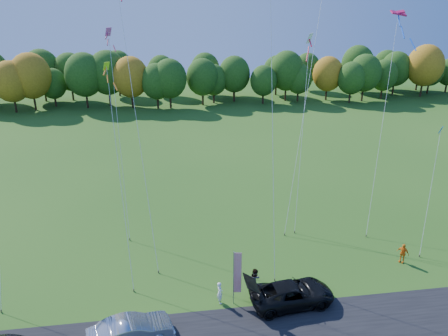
{
  "coord_description": "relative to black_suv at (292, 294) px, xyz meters",
  "views": [
    {
      "loc": [
        -4.28,
        -23.57,
        19.05
      ],
      "look_at": [
        0.0,
        6.0,
        7.0
      ],
      "focal_mm": 35.0,
      "sensor_mm": 36.0,
      "label": 1
    }
  ],
  "objects": [
    {
      "name": "feather_flag",
      "position": [
        -3.61,
        0.53,
        1.67
      ],
      "size": [
        0.52,
        0.13,
        3.99
      ],
      "color": "#999999",
      "rests_on": "ground"
    },
    {
      "name": "silver_sedan",
      "position": [
        -10.26,
        -2.0,
        0.04
      ],
      "size": [
        5.17,
        2.91,
        1.61
      ],
      "primitive_type": "imported",
      "rotation": [
        0.0,
        0.0,
        1.83
      ],
      "color": "silver",
      "rests_on": "ground"
    },
    {
      "name": "kite_diamond_yellow",
      "position": [
        -10.96,
        6.35,
        6.49
      ],
      "size": [
        1.72,
        7.69,
        14.77
      ],
      "color": "#4C3F33",
      "rests_on": "ground"
    },
    {
      "name": "kite_parafoil_orange",
      "position": [
        5.36,
        14.49,
        13.5
      ],
      "size": [
        8.73,
        12.62,
        28.93
      ],
      "color": "#4C3F33",
      "rests_on": "ground"
    },
    {
      "name": "tree_line",
      "position": [
        -3.48,
        56.11,
        -0.77
      ],
      "size": [
        116.0,
        12.0,
        10.0
      ],
      "primitive_type": null,
      "color": "#1E4711",
      "rests_on": "ground"
    },
    {
      "name": "kite_parafoil_rainbow",
      "position": [
        10.73,
        11.05,
        8.09
      ],
      "size": [
        5.72,
        8.0,
        17.94
      ],
      "color": "#4C3F33",
      "rests_on": "ground"
    },
    {
      "name": "black_suv",
      "position": [
        0.0,
        0.0,
        0.0
      ],
      "size": [
        5.73,
        3.07,
        1.53
      ],
      "primitive_type": "imported",
      "rotation": [
        0.0,
        0.0,
        1.67
      ],
      "color": "black",
      "rests_on": "ground"
    },
    {
      "name": "person_tailgate_a",
      "position": [
        -4.68,
        0.77,
        0.02
      ],
      "size": [
        0.47,
        0.63,
        1.58
      ],
      "primitive_type": "imported",
      "rotation": [
        0.0,
        0.0,
        1.74
      ],
      "color": "white",
      "rests_on": "ground"
    },
    {
      "name": "ground",
      "position": [
        -3.48,
        1.11,
        -0.77
      ],
      "size": [
        160.0,
        160.0,
        0.0
      ],
      "primitive_type": "plane",
      "color": "#245215"
    },
    {
      "name": "kite_diamond_pink",
      "position": [
        -11.46,
        13.19,
        7.42
      ],
      "size": [
        1.54,
        7.82,
        16.69
      ],
      "color": "#4C3F33",
      "rests_on": "ground"
    },
    {
      "name": "kite_diamond_blue_low",
      "position": [
        12.42,
        5.51,
        3.9
      ],
      "size": [
        2.6,
        3.79,
        9.71
      ],
      "color": "#4C3F33",
      "rests_on": "ground"
    },
    {
      "name": "kite_delta_red",
      "position": [
        -0.07,
        7.16,
        12.46
      ],
      "size": [
        2.9,
        9.61,
        25.09
      ],
      "color": "#4C3F33",
      "rests_on": "ground"
    },
    {
      "name": "kite_delta_blue",
      "position": [
        -9.91,
        10.6,
        11.22
      ],
      "size": [
        4.2,
        12.79,
        24.61
      ],
      "color": "#4C3F33",
      "rests_on": "ground"
    },
    {
      "name": "person_east",
      "position": [
        9.62,
        3.42,
        0.02
      ],
      "size": [
        0.89,
        0.95,
        1.57
      ],
      "primitive_type": "imported",
      "rotation": [
        0.0,
        0.0,
        -0.86
      ],
      "color": "orange",
      "rests_on": "ground"
    },
    {
      "name": "kite_diamond_white",
      "position": [
        3.89,
        11.64,
        7.12
      ],
      "size": [
        2.85,
        6.48,
        16.3
      ],
      "color": "#4C3F33",
      "rests_on": "ground"
    },
    {
      "name": "person_tailgate_b",
      "position": [
        -2.15,
        1.42,
        0.18
      ],
      "size": [
        1.15,
        1.16,
        1.89
      ],
      "primitive_type": "imported",
      "rotation": [
        0.0,
        0.0,
        0.81
      ],
      "color": "gray",
      "rests_on": "ground"
    }
  ]
}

